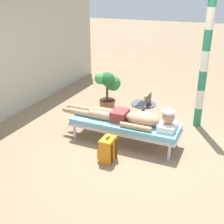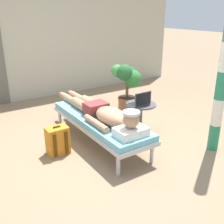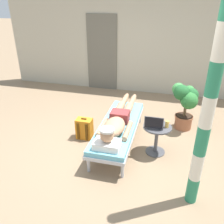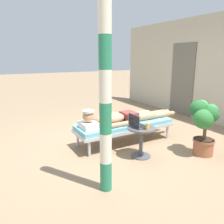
# 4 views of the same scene
# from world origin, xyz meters

# --- Properties ---
(ground_plane) EXTENTS (40.00, 40.00, 0.00)m
(ground_plane) POSITION_xyz_m (0.00, 0.00, 0.00)
(ground_plane) COLOR #8C7256
(house_wall_back) EXTENTS (7.60, 0.20, 2.70)m
(house_wall_back) POSITION_xyz_m (0.10, 2.95, 1.35)
(house_wall_back) COLOR #B2AD99
(house_wall_back) RESTS_ON ground
(house_door_panel) EXTENTS (0.84, 0.03, 2.04)m
(house_door_panel) POSITION_xyz_m (-1.00, 2.84, 1.02)
(house_door_panel) COLOR #625F54
(house_door_panel) RESTS_ON ground
(lounge_chair) EXTENTS (0.64, 1.98, 0.42)m
(lounge_chair) POSITION_xyz_m (0.10, 0.16, 0.35)
(lounge_chair) COLOR #B7B7BC
(lounge_chair) RESTS_ON ground
(person_reclining) EXTENTS (0.53, 2.17, 0.33)m
(person_reclining) POSITION_xyz_m (0.10, 0.06, 0.52)
(person_reclining) COLOR white
(person_reclining) RESTS_ON lounge_chair
(side_table) EXTENTS (0.48, 0.48, 0.52)m
(side_table) POSITION_xyz_m (0.80, 0.05, 0.36)
(side_table) COLOR #4C4C51
(side_table) RESTS_ON ground
(laptop) EXTENTS (0.31, 0.24, 0.23)m
(laptop) POSITION_xyz_m (0.74, -0.00, 0.58)
(laptop) COLOR #4C4C51
(laptop) RESTS_ON side_table
(drink_glass) EXTENTS (0.06, 0.06, 0.12)m
(drink_glass) POSITION_xyz_m (0.95, 0.06, 0.58)
(drink_glass) COLOR gold
(drink_glass) RESTS_ON side_table
(backpack) EXTENTS (0.30, 0.26, 0.42)m
(backpack) POSITION_xyz_m (-0.57, 0.19, 0.20)
(backpack) COLOR orange
(backpack) RESTS_ON ground
(potted_plant) EXTENTS (0.52, 0.49, 0.96)m
(potted_plant) POSITION_xyz_m (1.25, 1.02, 0.59)
(potted_plant) COLOR #9E5B3D
(potted_plant) RESTS_ON ground
(porch_post) EXTENTS (0.15, 0.15, 2.68)m
(porch_post) POSITION_xyz_m (1.37, -0.93, 1.34)
(porch_post) COLOR #267F59
(porch_post) RESTS_ON ground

